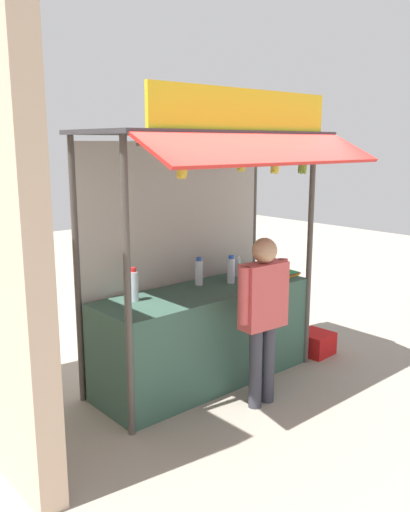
% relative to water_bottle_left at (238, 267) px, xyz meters
% --- Properties ---
extents(ground_plane, '(20.00, 20.00, 0.00)m').
position_rel_water_bottle_left_xyz_m(ground_plane, '(-0.65, -0.19, -1.08)').
color(ground_plane, '#9E9384').
extents(stall_counter, '(2.33, 0.77, 0.97)m').
position_rel_water_bottle_left_xyz_m(stall_counter, '(-0.65, -0.19, -0.60)').
color(stall_counter, '#385B4C').
rests_on(stall_counter, ground).
extents(stall_structure, '(2.53, 1.57, 2.88)m').
position_rel_water_bottle_left_xyz_m(stall_structure, '(-0.65, -0.09, 0.66)').
color(stall_structure, '#4C4742').
rests_on(stall_structure, ground).
extents(water_bottle_left, '(0.07, 0.07, 0.23)m').
position_rel_water_bottle_left_xyz_m(water_bottle_left, '(0.00, 0.00, 0.00)').
color(water_bottle_left, silver).
rests_on(water_bottle_left, stall_counter).
extents(water_bottle_mid_left, '(0.09, 0.09, 0.32)m').
position_rel_water_bottle_left_xyz_m(water_bottle_mid_left, '(-1.40, -0.03, 0.04)').
color(water_bottle_mid_left, silver).
rests_on(water_bottle_mid_left, stall_counter).
extents(water_bottle_front_right, '(0.08, 0.08, 0.30)m').
position_rel_water_bottle_left_xyz_m(water_bottle_front_right, '(-0.25, -0.15, 0.03)').
color(water_bottle_front_right, silver).
rests_on(water_bottle_front_right, stall_counter).
extents(water_bottle_center, '(0.06, 0.06, 0.23)m').
position_rel_water_bottle_left_xyz_m(water_bottle_center, '(-0.18, -0.08, -0.00)').
color(water_bottle_center, silver).
rests_on(water_bottle_center, stall_counter).
extents(water_bottle_far_left, '(0.07, 0.07, 0.24)m').
position_rel_water_bottle_left_xyz_m(water_bottle_far_left, '(0.36, -0.14, 0.01)').
color(water_bottle_far_left, silver).
rests_on(water_bottle_far_left, stall_counter).
extents(water_bottle_front_left, '(0.08, 0.08, 0.29)m').
position_rel_water_bottle_left_xyz_m(water_bottle_front_left, '(-0.56, 0.00, 0.03)').
color(water_bottle_front_left, silver).
rests_on(water_bottle_front_left, stall_counter).
extents(magazine_stack_back_left, '(0.20, 0.26, 0.07)m').
position_rel_water_bottle_left_xyz_m(magazine_stack_back_left, '(-0.04, -0.34, -0.07)').
color(magazine_stack_back_left, white).
rests_on(magazine_stack_back_left, stall_counter).
extents(magazine_stack_right, '(0.24, 0.27, 0.04)m').
position_rel_water_bottle_left_xyz_m(magazine_stack_right, '(0.45, -0.31, -0.09)').
color(magazine_stack_right, yellow).
rests_on(magazine_stack_right, stall_counter).
extents(banana_bunch_inner_left, '(0.10, 0.10, 0.27)m').
position_rel_water_bottle_left_xyz_m(banana_bunch_inner_left, '(-0.19, -0.68, 1.12)').
color(banana_bunch_inner_left, '#332D23').
extents(banana_bunch_rightmost, '(0.10, 0.10, 0.27)m').
position_rel_water_bottle_left_xyz_m(banana_bunch_rightmost, '(-1.33, -0.68, 1.13)').
color(banana_bunch_rightmost, '#332D23').
extents(banana_bunch_leftmost, '(0.10, 0.11, 0.29)m').
position_rel_water_bottle_left_xyz_m(banana_bunch_leftmost, '(0.23, -0.68, 1.12)').
color(banana_bunch_leftmost, '#332D23').
extents(banana_bunch_inner_right, '(0.09, 0.09, 0.24)m').
position_rel_water_bottle_left_xyz_m(banana_bunch_inner_right, '(-0.64, -0.68, 1.16)').
color(banana_bunch_inner_right, '#332D23').
extents(vendor_person, '(0.61, 0.23, 1.60)m').
position_rel_water_bottle_left_xyz_m(vendor_person, '(-0.59, -0.93, -0.12)').
color(vendor_person, '#383842').
rests_on(vendor_person, ground).
extents(plastic_crate, '(0.39, 0.39, 0.26)m').
position_rel_water_bottle_left_xyz_m(plastic_crate, '(0.80, -0.49, -0.95)').
color(plastic_crate, red).
rests_on(plastic_crate, ground).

